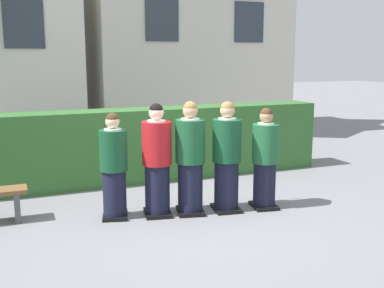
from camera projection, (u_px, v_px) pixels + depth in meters
name	position (u px, v px, depth m)	size (l,w,h in m)	color
ground_plane	(192.00, 212.00, 7.11)	(60.00, 60.00, 0.00)	slate
student_front_row_0	(114.00, 169.00, 6.77)	(0.46, 0.53, 1.54)	black
student_in_red_blazer	(157.00, 163.00, 6.87)	(0.47, 0.54, 1.66)	black
student_front_row_2	(190.00, 161.00, 6.96)	(0.49, 0.57, 1.68)	black
student_front_row_3	(227.00, 159.00, 7.08)	(0.46, 0.53, 1.67)	black
student_front_row_4	(265.00, 161.00, 7.21)	(0.43, 0.53, 1.56)	black
hedge	(149.00, 144.00, 8.91)	(7.00, 0.70, 1.36)	#33662D
school_building_annex	(184.00, 14.00, 14.10)	(6.03, 3.60, 6.95)	beige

